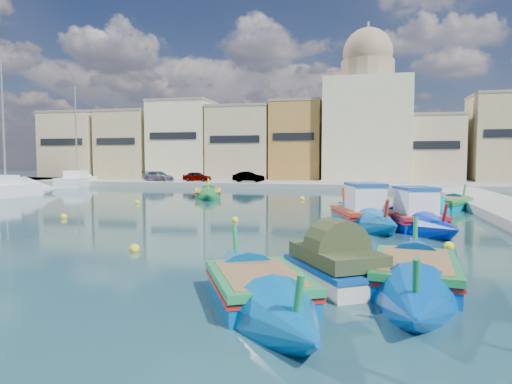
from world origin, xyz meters
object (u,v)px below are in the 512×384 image
(luzzu_cyan_south, at_px, (259,291))
(yacht_midnorth, at_px, (21,190))
(tender_near, at_px, (336,268))
(luzzu_cyan_mid, at_px, (446,205))
(luzzu_green, at_px, (208,194))
(church_block, at_px, (367,116))
(luzzu_blue_cabin, at_px, (411,221))
(luzzu_turquoise_cabin, at_px, (362,216))
(yacht_north, at_px, (82,182))
(luzzu_blue_south, at_px, (415,277))

(luzzu_cyan_south, xyz_separation_m, yacht_midnorth, (-26.37, 23.63, 0.23))
(luzzu_cyan_south, relative_size, tender_near, 2.24)
(luzzu_cyan_mid, height_order, luzzu_green, luzzu_cyan_mid)
(church_block, height_order, luzzu_blue_cabin, church_block)
(luzzu_turquoise_cabin, xyz_separation_m, yacht_north, (-32.04, 24.27, 0.10))
(luzzu_green, bearing_deg, tender_near, -63.82)
(church_block, bearing_deg, luzzu_blue_south, -88.77)
(luzzu_cyan_mid, xyz_separation_m, luzzu_cyan_south, (-7.44, -20.99, -0.01))
(tender_near, height_order, yacht_north, yacht_north)
(church_block, xyz_separation_m, yacht_midnorth, (-28.94, -24.68, -7.93))
(church_block, distance_m, luzzu_cyan_south, 49.06)
(luzzu_cyan_mid, distance_m, luzzu_blue_south, 19.25)
(tender_near, bearing_deg, church_block, 88.83)
(luzzu_green, relative_size, luzzu_cyan_south, 1.04)
(church_block, relative_size, luzzu_green, 2.39)
(luzzu_turquoise_cabin, bearing_deg, luzzu_cyan_south, -99.56)
(luzzu_green, bearing_deg, church_block, 60.35)
(church_block, relative_size, yacht_midnorth, 1.57)
(luzzu_green, relative_size, tender_near, 2.33)
(luzzu_blue_cabin, relative_size, yacht_north, 0.71)
(luzzu_turquoise_cabin, relative_size, luzzu_cyan_south, 1.31)
(luzzu_blue_cabin, relative_size, luzzu_blue_south, 0.99)
(church_block, bearing_deg, yacht_midnorth, -139.54)
(luzzu_blue_south, bearing_deg, luzzu_turquoise_cabin, 96.91)
(luzzu_turquoise_cabin, xyz_separation_m, luzzu_cyan_south, (-2.23, -13.22, -0.13))
(yacht_midnorth, bearing_deg, yacht_north, 103.96)
(luzzu_green, distance_m, tender_near, 26.81)
(luzzu_blue_cabin, relative_size, yacht_midnorth, 0.71)
(luzzu_cyan_mid, distance_m, yacht_north, 40.74)
(luzzu_blue_cabin, distance_m, yacht_midnorth, 32.88)
(yacht_north, bearing_deg, church_block, 18.48)
(luzzu_turquoise_cabin, bearing_deg, luzzu_green, 134.52)
(luzzu_turquoise_cabin, xyz_separation_m, luzzu_cyan_mid, (5.22, 7.77, -0.12))
(church_block, relative_size, tender_near, 5.57)
(luzzu_cyan_mid, bearing_deg, yacht_north, 156.12)
(luzzu_blue_cabin, relative_size, luzzu_green, 1.08)
(church_block, distance_m, luzzu_turquoise_cabin, 36.00)
(luzzu_cyan_mid, bearing_deg, church_block, 100.10)
(luzzu_turquoise_cabin, bearing_deg, yacht_midnorth, 159.99)
(church_block, bearing_deg, luzzu_blue_cabin, -87.02)
(luzzu_cyan_mid, relative_size, yacht_midnorth, 0.69)
(luzzu_green, height_order, yacht_north, yacht_north)
(luzzu_blue_south, bearing_deg, luzzu_cyan_mid, 78.39)
(luzzu_blue_cabin, distance_m, luzzu_cyan_mid, 9.29)
(luzzu_blue_cabin, bearing_deg, church_block, 92.98)
(church_block, distance_m, luzzu_blue_cabin, 37.05)
(luzzu_blue_cabin, distance_m, luzzu_blue_south, 10.09)
(yacht_north, bearing_deg, tender_near, -48.63)
(luzzu_green, xyz_separation_m, yacht_midnorth, (-16.16, -2.23, 0.22))
(yacht_north, xyz_separation_m, yacht_midnorth, (3.45, -13.86, 0.00))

